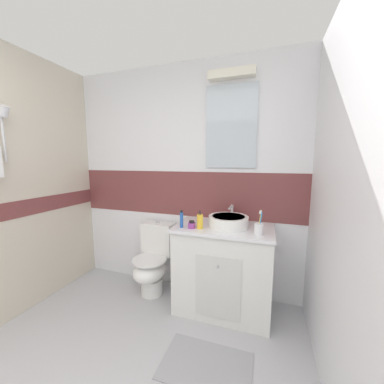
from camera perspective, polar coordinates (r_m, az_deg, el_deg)
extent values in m
cube|color=#B2B2B7|center=(2.08, -17.49, -38.28)|extent=(3.20, 3.48, 0.04)
cube|color=white|center=(2.75, -1.99, -14.33)|extent=(3.20, 0.10, 0.85)
cube|color=brown|center=(2.57, -2.09, -0.31)|extent=(3.20, 0.10, 0.50)
cube|color=white|center=(2.59, -2.16, 18.09)|extent=(3.20, 0.10, 1.15)
cube|color=silver|center=(2.38, 9.90, 16.08)|extent=(0.51, 0.02, 0.82)
cube|color=white|center=(2.46, 10.06, 27.59)|extent=(0.45, 0.10, 0.08)
cylinder|color=silver|center=(2.56, -40.22, 10.69)|extent=(0.02, 0.02, 0.42)
cylinder|color=silver|center=(2.55, -40.18, 15.51)|extent=(0.10, 0.07, 0.11)
cube|color=white|center=(1.24, 39.62, -4.15)|extent=(0.10, 3.48, 2.50)
cube|color=silver|center=(2.35, 8.03, -18.93)|extent=(0.90, 0.54, 0.82)
cube|color=white|center=(2.18, 8.20, -9.04)|extent=(0.92, 0.56, 0.03)
cube|color=silver|center=(2.14, 6.53, -23.14)|extent=(0.40, 0.01, 0.57)
cylinder|color=silver|center=(2.02, 6.53, -18.39)|extent=(0.02, 0.02, 0.03)
cylinder|color=white|center=(2.17, 9.26, -7.38)|extent=(0.38, 0.38, 0.10)
cylinder|color=#B3B3B8|center=(2.16, 9.29, -6.24)|extent=(0.31, 0.31, 0.01)
cylinder|color=silver|center=(2.37, 10.14, -5.25)|extent=(0.03, 0.03, 0.17)
cylinder|color=silver|center=(2.25, 9.80, -3.78)|extent=(0.02, 0.17, 0.02)
cylinder|color=white|center=(2.73, -10.19, -22.47)|extent=(0.24, 0.24, 0.18)
ellipsoid|color=white|center=(2.61, -10.75, -19.08)|extent=(0.34, 0.42, 0.22)
cylinder|color=white|center=(2.56, -10.83, -16.64)|extent=(0.37, 0.37, 0.02)
cube|color=white|center=(2.66, -8.67, -11.61)|extent=(0.36, 0.17, 0.36)
cylinder|color=silver|center=(2.61, -8.76, -7.68)|extent=(0.04, 0.04, 0.02)
cylinder|color=white|center=(2.00, 16.65, -9.04)|extent=(0.07, 0.07, 0.09)
cylinder|color=#338CD8|center=(1.99, 17.05, -7.23)|extent=(0.03, 0.04, 0.16)
cube|color=white|center=(1.97, 17.15, -4.92)|extent=(0.02, 0.02, 0.03)
cylinder|color=gold|center=(1.99, 16.87, -7.24)|extent=(0.03, 0.03, 0.16)
cube|color=white|center=(1.98, 16.96, -4.98)|extent=(0.02, 0.02, 0.03)
cylinder|color=yellow|center=(2.07, 2.05, -7.56)|extent=(0.06, 0.06, 0.13)
cylinder|color=#262626|center=(2.05, 2.06, -5.30)|extent=(0.01, 0.01, 0.04)
cylinder|color=#262626|center=(2.04, 1.97, -4.88)|extent=(0.01, 0.02, 0.01)
cylinder|color=#993F99|center=(2.10, -0.07, -8.53)|extent=(0.07, 0.07, 0.05)
cylinder|color=black|center=(2.09, -0.07, -7.60)|extent=(0.05, 0.05, 0.02)
cylinder|color=#2659B2|center=(2.11, -2.69, -7.11)|extent=(0.03, 0.03, 0.14)
cylinder|color=black|center=(2.09, -2.71, -4.93)|extent=(0.02, 0.02, 0.02)
cube|color=#99999E|center=(2.04, 3.64, -37.86)|extent=(0.64, 0.42, 0.01)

